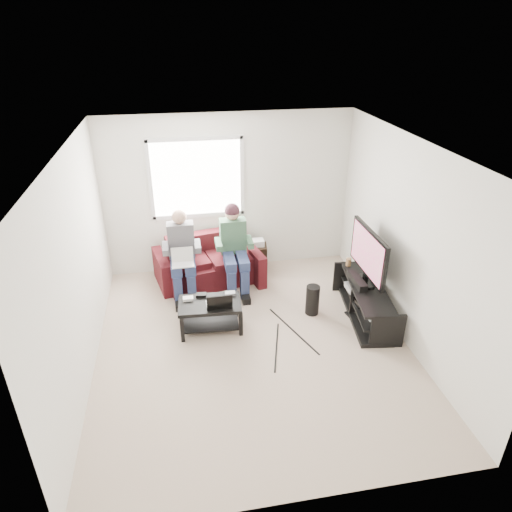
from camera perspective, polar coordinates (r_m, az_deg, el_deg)
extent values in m
plane|color=beige|center=(6.13, -0.41, -11.01)|extent=(4.50, 4.50, 0.00)
plane|color=white|center=(4.96, -0.52, 13.28)|extent=(4.50, 4.50, 0.00)
plane|color=silver|center=(7.47, -3.43, 7.70)|extent=(4.50, 0.00, 4.50)
plane|color=silver|center=(3.62, 5.88, -16.57)|extent=(4.50, 0.00, 4.50)
plane|color=silver|center=(5.49, -21.51, -1.87)|extent=(0.00, 4.50, 4.50)
plane|color=silver|center=(6.05, 18.55, 1.39)|extent=(0.00, 4.50, 4.50)
cube|color=white|center=(7.33, -7.42, 9.61)|extent=(1.40, 0.01, 1.20)
cube|color=silver|center=(7.32, -7.42, 9.58)|extent=(1.48, 0.04, 1.28)
cube|color=#461112|center=(7.42, -5.92, -1.97)|extent=(1.44, 0.97, 0.38)
cube|color=#461112|center=(7.52, -6.26, 1.69)|extent=(1.33, 0.47, 0.39)
cube|color=#461112|center=(7.38, -11.63, -1.89)|extent=(0.31, 0.82, 0.54)
cube|color=#461112|center=(7.46, -0.33, -0.95)|extent=(0.31, 0.82, 0.54)
cube|color=#461112|center=(7.28, -8.60, -0.63)|extent=(0.74, 0.71, 0.10)
cube|color=#461112|center=(7.31, -3.40, -0.20)|extent=(0.74, 0.71, 0.10)
cube|color=navy|center=(6.90, -9.92, -1.28)|extent=(0.16, 0.45, 0.14)
cube|color=navy|center=(6.90, -8.26, -1.14)|extent=(0.16, 0.45, 0.14)
cube|color=navy|center=(6.89, -9.68, -4.26)|extent=(0.13, 0.13, 0.48)
cube|color=navy|center=(6.89, -8.02, -4.12)|extent=(0.13, 0.13, 0.48)
cube|color=slate|center=(7.06, -9.36, 2.03)|extent=(0.40, 0.22, 0.55)
sphere|color=tan|center=(6.93, -9.59, 4.86)|extent=(0.22, 0.22, 0.22)
cube|color=navy|center=(6.93, -3.32, -0.73)|extent=(0.16, 0.45, 0.14)
cube|color=navy|center=(6.95, -1.68, -0.60)|extent=(0.16, 0.45, 0.14)
cube|color=navy|center=(6.92, -3.05, -3.70)|extent=(0.13, 0.13, 0.48)
cube|color=navy|center=(6.95, -1.41, -3.55)|extent=(0.13, 0.13, 0.48)
cube|color=#4C4F4E|center=(7.11, -2.91, 2.54)|extent=(0.40, 0.22, 0.55)
sphere|color=tan|center=(6.98, -3.00, 5.37)|extent=(0.22, 0.22, 0.22)
sphere|color=#351A22|center=(6.96, -3.01, 5.67)|extent=(0.23, 0.23, 0.23)
cube|color=black|center=(6.23, -5.82, -6.01)|extent=(0.87, 0.56, 0.05)
cube|color=black|center=(6.40, -5.69, -8.27)|extent=(0.78, 0.48, 0.02)
cube|color=black|center=(6.15, -9.20, -9.10)|extent=(0.05, 0.05, 0.37)
cube|color=black|center=(6.19, -1.91, -8.45)|extent=(0.05, 0.05, 0.37)
cube|color=black|center=(6.53, -9.34, -6.76)|extent=(0.05, 0.05, 0.37)
cube|color=black|center=(6.56, -2.50, -6.17)|extent=(0.05, 0.05, 0.37)
cube|color=silver|center=(6.30, -8.48, -5.30)|extent=(0.14, 0.09, 0.04)
cube|color=black|center=(6.35, -6.88, -4.87)|extent=(0.15, 0.11, 0.04)
cube|color=gray|center=(6.35, -3.25, -4.70)|extent=(0.14, 0.09, 0.04)
cube|color=black|center=(6.60, 13.75, -3.85)|extent=(0.65, 1.53, 0.04)
cube|color=black|center=(6.71, 13.54, -5.51)|extent=(0.60, 1.47, 0.03)
cube|color=black|center=(6.83, 13.34, -7.05)|extent=(0.65, 1.53, 0.06)
cube|color=black|center=(6.18, 16.09, -9.04)|extent=(0.45, 0.10, 0.49)
cube|color=black|center=(7.28, 11.39, -2.51)|extent=(0.45, 0.10, 0.49)
cube|color=black|center=(6.65, 13.46, -3.12)|extent=(0.12, 0.40, 0.04)
cube|color=black|center=(6.61, 13.53, -2.52)|extent=(0.06, 0.06, 0.12)
cube|color=black|center=(6.44, 13.90, 0.45)|extent=(0.05, 1.10, 0.65)
cube|color=#CE3063|center=(6.42, 13.66, 0.43)|extent=(0.01, 1.01, 0.58)
cube|color=black|center=(6.59, 12.52, -3.00)|extent=(0.12, 0.50, 0.10)
cylinder|color=olive|center=(7.04, 11.50, -0.74)|extent=(0.08, 0.08, 0.12)
cube|color=silver|center=(6.39, 14.94, -7.06)|extent=(0.30, 0.22, 0.06)
cube|color=gray|center=(6.92, 12.65, -3.82)|extent=(0.34, 0.26, 0.08)
cube|color=black|center=(6.65, 13.75, -5.38)|extent=(0.38, 0.30, 0.07)
cylinder|color=black|center=(6.65, 7.08, -5.47)|extent=(0.20, 0.20, 0.45)
cube|color=black|center=(6.73, 12.39, -7.71)|extent=(0.21, 0.43, 0.02)
cube|color=black|center=(7.71, 0.14, -0.22)|extent=(0.32, 0.32, 0.47)
cube|color=silver|center=(7.59, 0.14, 1.69)|extent=(0.22, 0.18, 0.10)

